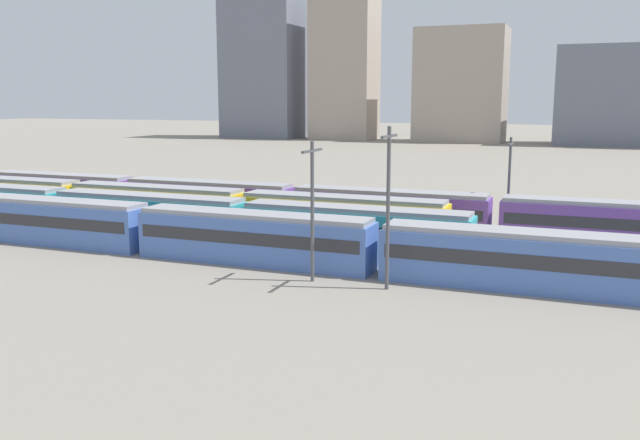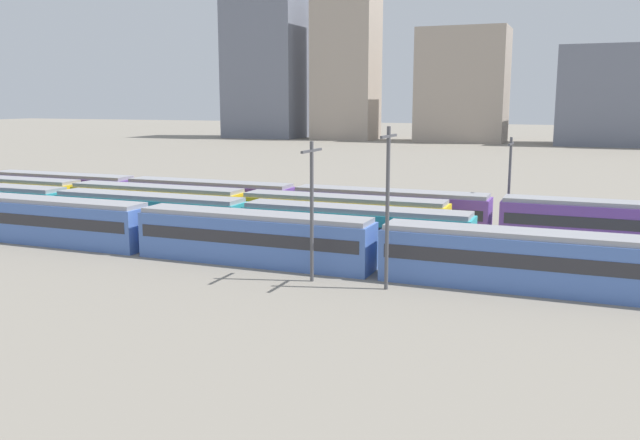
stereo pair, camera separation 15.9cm
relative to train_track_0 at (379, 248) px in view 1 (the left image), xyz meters
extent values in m
plane|color=gray|center=(-35.86, 7.80, -1.90)|extent=(600.00, 600.00, 0.00)
cube|color=#4C70BC|center=(-28.35, 0.00, -0.20)|extent=(18.00, 3.00, 3.40)
cube|color=#2D2D33|center=(-28.35, 0.00, 0.20)|extent=(17.20, 3.06, 0.90)
cube|color=#939399|center=(-28.35, 0.00, 1.67)|extent=(17.60, 2.70, 0.35)
cube|color=#4C70BC|center=(-9.45, 0.00, -0.20)|extent=(18.00, 3.00, 3.40)
cube|color=#2D2D33|center=(-9.45, 0.00, 0.20)|extent=(17.20, 3.06, 0.90)
cube|color=#939399|center=(-9.45, 0.00, 1.67)|extent=(17.60, 2.70, 0.35)
cube|color=#4C70BC|center=(9.45, 0.00, -0.20)|extent=(18.00, 3.00, 3.40)
cube|color=#2D2D33|center=(9.45, 0.00, 0.20)|extent=(17.20, 3.06, 0.90)
cube|color=#939399|center=(9.45, 0.00, 1.67)|extent=(17.60, 2.70, 0.35)
cube|color=teal|center=(-22.34, 5.20, -0.20)|extent=(18.00, 3.00, 3.40)
cube|color=#2D2D33|center=(-22.34, 5.20, 0.20)|extent=(17.20, 3.06, 0.90)
cube|color=#939399|center=(-22.34, 5.20, 1.67)|extent=(17.60, 2.70, 0.35)
cube|color=teal|center=(-3.44, 5.20, -0.20)|extent=(18.00, 3.00, 3.40)
cube|color=#2D2D33|center=(-3.44, 5.20, 0.20)|extent=(17.20, 3.06, 0.90)
cube|color=#939399|center=(-3.44, 5.20, 1.67)|extent=(17.60, 2.70, 0.35)
cube|color=yellow|center=(-44.11, 10.40, -0.20)|extent=(18.00, 3.00, 3.40)
cube|color=#2D2D33|center=(-44.11, 10.40, 0.20)|extent=(17.20, 3.06, 0.90)
cube|color=#939399|center=(-44.11, 10.40, 1.67)|extent=(17.60, 2.70, 0.35)
cube|color=yellow|center=(-25.21, 10.40, -0.20)|extent=(18.00, 3.00, 3.40)
cube|color=#2D2D33|center=(-25.21, 10.40, 0.20)|extent=(17.20, 3.06, 0.90)
cube|color=#939399|center=(-25.21, 10.40, 1.67)|extent=(17.60, 2.70, 0.35)
cube|color=yellow|center=(-6.31, 10.40, -0.20)|extent=(18.00, 3.00, 3.40)
cube|color=#2D2D33|center=(-6.31, 10.40, 0.20)|extent=(17.20, 3.06, 0.90)
cube|color=#939399|center=(-6.31, 10.40, 1.67)|extent=(17.60, 2.70, 0.35)
cube|color=#6B429E|center=(-41.47, 15.60, -0.20)|extent=(18.00, 3.00, 3.40)
cube|color=#2D2D33|center=(-41.47, 15.60, 0.20)|extent=(17.20, 3.06, 0.90)
cube|color=#939399|center=(-41.47, 15.60, 1.67)|extent=(17.60, 2.70, 0.35)
cube|color=#6B429E|center=(-22.57, 15.60, -0.20)|extent=(18.00, 3.00, 3.40)
cube|color=#2D2D33|center=(-22.57, 15.60, 0.20)|extent=(17.20, 3.06, 0.90)
cube|color=#939399|center=(-22.57, 15.60, 1.67)|extent=(17.60, 2.70, 0.35)
cube|color=#6B429E|center=(-3.67, 15.60, -0.20)|extent=(18.00, 3.00, 3.40)
cube|color=#2D2D33|center=(-3.67, 15.60, 0.20)|extent=(17.20, 3.06, 0.90)
cube|color=#939399|center=(-3.67, 15.60, 1.67)|extent=(17.60, 2.70, 0.35)
cube|color=#6B429E|center=(15.23, 15.60, -0.20)|extent=(18.00, 3.00, 3.40)
cube|color=#2D2D33|center=(15.23, 15.60, 0.20)|extent=(17.20, 3.06, 0.90)
cube|color=#939399|center=(15.23, 15.60, 1.67)|extent=(17.60, 2.70, 0.35)
cylinder|color=#4C4C51|center=(-3.57, -3.13, 2.69)|extent=(0.24, 0.24, 9.18)
cube|color=#47474C|center=(-3.57, -3.13, 6.68)|extent=(0.16, 3.20, 0.16)
cylinder|color=#4C4C51|center=(6.45, 18.74, 2.37)|extent=(0.24, 0.24, 8.56)
cube|color=#47474C|center=(6.45, 18.74, 6.05)|extent=(0.16, 3.20, 0.16)
cylinder|color=#4C4C51|center=(1.51, -3.17, 3.20)|extent=(0.24, 0.24, 10.20)
cube|color=#47474C|center=(1.51, -3.17, 7.70)|extent=(0.16, 3.20, 0.16)
cube|color=slate|center=(-84.01, 153.59, 20.24)|extent=(23.72, 17.68, 44.29)
cube|color=#A89989|center=(-57.00, 153.59, 19.53)|extent=(18.59, 13.94, 42.87)
cube|color=#A89989|center=(-21.77, 153.59, 14.03)|extent=(24.81, 15.86, 31.87)
cube|color=slate|center=(14.90, 153.59, 10.99)|extent=(21.63, 21.78, 25.78)
camera|label=1|loc=(12.68, -42.88, 9.83)|focal=37.79mm
camera|label=2|loc=(12.83, -42.82, 9.83)|focal=37.79mm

